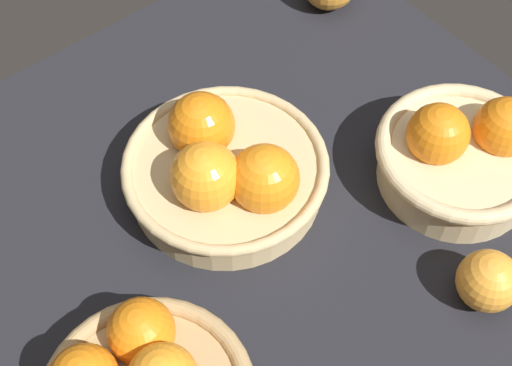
# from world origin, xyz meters

# --- Properties ---
(market_tray) EXTENTS (0.84, 0.72, 0.03)m
(market_tray) POSITION_xyz_m (0.00, 0.00, 0.01)
(market_tray) COLOR black
(market_tray) RESTS_ON ground
(basket_center) EXTENTS (0.25, 0.25, 0.11)m
(basket_center) POSITION_xyz_m (-0.00, 0.02, 0.07)
(basket_center) COLOR tan
(basket_center) RESTS_ON market_tray
(basket_near_right) EXTENTS (0.21, 0.21, 0.11)m
(basket_near_right) POSITION_xyz_m (0.23, -0.14, 0.08)
(basket_near_right) COLOR #D3BC8C
(basket_near_right) RESTS_ON market_tray
(loose_orange_front_gap) EXTENTS (0.07, 0.07, 0.07)m
(loose_orange_front_gap) POSITION_xyz_m (0.13, -0.27, 0.06)
(loose_orange_front_gap) COLOR #F49E33
(loose_orange_front_gap) RESTS_ON market_tray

